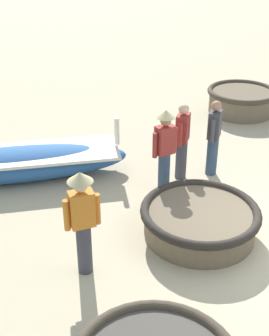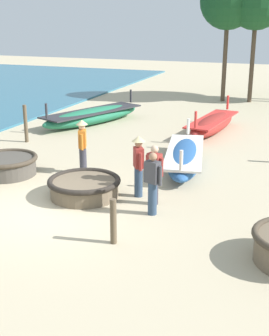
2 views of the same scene
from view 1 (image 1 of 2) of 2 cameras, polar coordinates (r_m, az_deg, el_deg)
coracle_nearest at (r=7.75m, az=7.95°, el=-6.26°), size 1.96×1.96×0.52m
coracle_upturned at (r=12.87m, az=12.90°, el=8.11°), size 1.83×1.83×0.64m
long_boat_red_hull at (r=9.57m, az=-14.54°, el=0.52°), size 1.99×4.66×1.14m
fisherman_standing_right at (r=6.59m, az=-6.37°, el=-5.96°), size 0.36×0.50×1.67m
fisherman_crouching at (r=8.53m, az=3.71°, el=2.63°), size 0.37×0.46×1.67m
fisherman_by_coracle at (r=9.34m, az=9.63°, el=3.83°), size 0.51×0.32×1.57m
fisherman_hauling at (r=9.11m, az=5.83°, el=3.45°), size 0.51×0.31×1.57m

